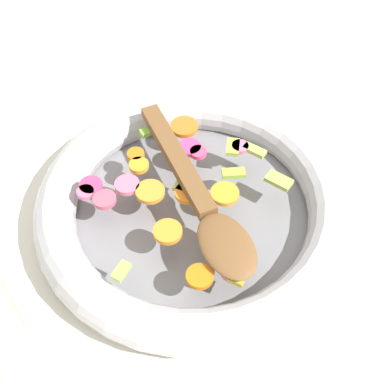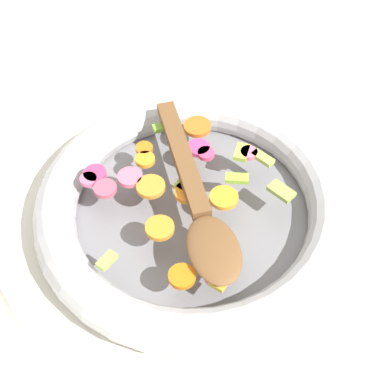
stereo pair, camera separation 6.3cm
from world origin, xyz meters
name	(u,v)px [view 1 (the left image)]	position (x,y,z in m)	size (l,w,h in m)	color
ground_plane	(192,217)	(0.00, 0.00, 0.00)	(4.00, 4.00, 0.00)	silver
skillet	(192,206)	(0.00, 0.00, 0.02)	(0.38, 0.38, 0.05)	slate
chopped_vegetables	(179,187)	(-0.01, 0.01, 0.05)	(0.25, 0.25, 0.01)	orange
wooden_spoon	(203,203)	(-0.01, -0.03, 0.06)	(0.11, 0.28, 0.01)	brown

